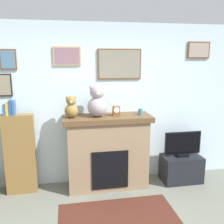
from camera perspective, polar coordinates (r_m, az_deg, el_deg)
back_wall at (r=4.17m, az=-2.88°, el=1.75°), size 5.20×0.15×2.60m
fireplace at (r=4.09m, az=-1.02°, el=-8.84°), size 1.37×0.54×1.18m
bookshelf at (r=4.13m, az=-20.09°, el=-8.58°), size 0.45×0.16×1.46m
tv_stand at (r=4.54m, az=15.33°, el=-12.16°), size 0.65×0.40×0.44m
television at (r=4.39m, az=15.65°, el=-7.06°), size 0.62×0.14×0.42m
area_rug at (r=3.56m, az=1.64°, el=-23.03°), size 1.56×0.97×0.01m
candle_jar at (r=4.01m, az=6.44°, el=0.07°), size 0.07×0.07×0.10m
mantel_clock at (r=3.91m, az=0.94°, el=0.24°), size 0.11×0.08×0.15m
teddy_bear_tan at (r=3.82m, az=-9.18°, el=0.93°), size 0.20×0.20×0.33m
teddy_bear_grey at (r=3.84m, az=-3.34°, el=2.18°), size 0.30×0.30×0.49m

